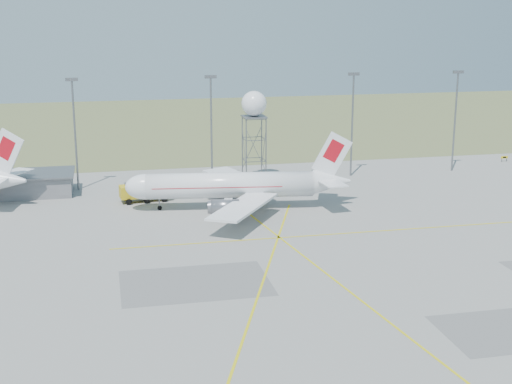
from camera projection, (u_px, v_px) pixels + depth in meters
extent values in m
plane|color=#9E9D99|center=(399.00, 319.00, 76.43)|extent=(400.00, 400.00, 0.00)
cube|color=#526638|center=(207.00, 123.00, 208.99)|extent=(400.00, 120.00, 0.03)
cube|color=gray|center=(20.00, 185.00, 127.35)|extent=(18.00, 9.00, 3.60)
cube|color=slate|center=(19.00, 175.00, 126.87)|extent=(19.00, 10.00, 0.30)
cylinder|color=slate|center=(75.00, 136.00, 129.26)|extent=(0.36, 0.36, 20.00)
cube|color=slate|center=(72.00, 79.00, 126.74)|extent=(2.20, 0.50, 0.60)
cylinder|color=slate|center=(211.00, 131.00, 134.39)|extent=(0.36, 0.36, 20.00)
cube|color=slate|center=(211.00, 77.00, 131.87)|extent=(2.20, 0.50, 0.60)
cylinder|color=slate|center=(352.00, 126.00, 140.14)|extent=(0.36, 0.36, 20.00)
cube|color=slate|center=(354.00, 74.00, 137.62)|extent=(2.20, 0.50, 0.60)
cylinder|color=slate|center=(455.00, 123.00, 144.66)|extent=(0.36, 0.36, 20.00)
cube|color=slate|center=(458.00, 72.00, 142.13)|extent=(2.20, 0.50, 0.60)
cylinder|color=black|center=(502.00, 160.00, 155.79)|extent=(0.10, 0.10, 0.80)
cylinder|color=black|center=(507.00, 160.00, 156.04)|extent=(0.10, 0.10, 0.80)
cube|color=yellow|center=(504.00, 157.00, 155.78)|extent=(1.60, 0.15, 0.50)
cube|color=black|center=(505.00, 157.00, 155.70)|extent=(0.80, 0.03, 0.30)
cylinder|color=white|center=(230.00, 185.00, 117.99)|extent=(27.96, 7.89, 4.25)
ellipsoid|color=white|center=(146.00, 187.00, 116.91)|extent=(7.31, 5.12, 4.25)
cube|color=black|center=(138.00, 183.00, 116.66)|extent=(1.91, 2.53, 1.04)
cone|color=white|center=(331.00, 181.00, 119.23)|extent=(6.89, 5.06, 4.25)
cube|color=white|center=(332.00, 155.00, 118.12)|extent=(6.79, 1.22, 8.00)
cube|color=#B80C18|center=(333.00, 151.00, 117.96)|extent=(3.68, 0.84, 4.10)
cube|color=white|center=(325.00, 174.00, 122.34)|extent=(4.15, 6.25, 0.19)
cube|color=white|center=(332.00, 183.00, 115.77)|extent=(4.15, 6.25, 0.19)
cube|color=white|center=(236.00, 178.00, 127.61)|extent=(10.20, 17.75, 0.38)
cube|color=white|center=(243.00, 206.00, 109.13)|extent=(13.67, 16.99, 0.38)
cylinder|color=slate|center=(222.00, 188.00, 124.36)|extent=(4.75, 3.02, 2.45)
cylinder|color=slate|center=(225.00, 207.00, 112.45)|extent=(4.75, 3.02, 2.45)
cube|color=#B80C18|center=(217.00, 185.00, 117.79)|extent=(21.64, 7.08, 0.13)
cylinder|color=black|center=(160.00, 207.00, 117.96)|extent=(0.84, 0.84, 0.96)
cube|color=black|center=(243.00, 206.00, 119.03)|extent=(1.90, 6.46, 0.96)
cylinder|color=slate|center=(243.00, 203.00, 118.91)|extent=(0.29, 0.29, 1.91)
cone|color=white|center=(8.00, 180.00, 119.40)|extent=(7.81, 6.61, 4.42)
cube|color=white|center=(5.00, 153.00, 118.25)|extent=(6.68, 2.99, 8.32)
cube|color=#B80C18|center=(6.00, 148.00, 118.02)|extent=(3.67, 1.79, 4.26)
cube|color=white|center=(15.00, 172.00, 122.73)|extent=(5.58, 6.97, 0.20)
cylinder|color=slate|center=(246.00, 151.00, 134.91)|extent=(0.23, 0.23, 12.49)
cylinder|color=slate|center=(266.00, 150.00, 135.70)|extent=(0.23, 0.23, 12.49)
cylinder|color=slate|center=(262.00, 147.00, 139.34)|extent=(0.23, 0.23, 12.49)
cylinder|color=slate|center=(242.00, 147.00, 138.55)|extent=(0.23, 0.23, 12.49)
cube|color=slate|center=(254.00, 117.00, 135.58)|extent=(4.44, 4.44, 0.24)
sphere|color=white|center=(254.00, 104.00, 134.96)|extent=(4.80, 4.80, 4.80)
cube|color=gold|center=(145.00, 191.00, 123.09)|extent=(8.85, 3.82, 2.10)
cube|color=gold|center=(162.00, 184.00, 123.82)|extent=(2.58, 2.91, 1.33)
cube|color=black|center=(166.00, 184.00, 124.01)|extent=(0.38, 2.47, 0.95)
cube|color=slate|center=(139.00, 184.00, 122.48)|extent=(4.99, 2.81, 0.38)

